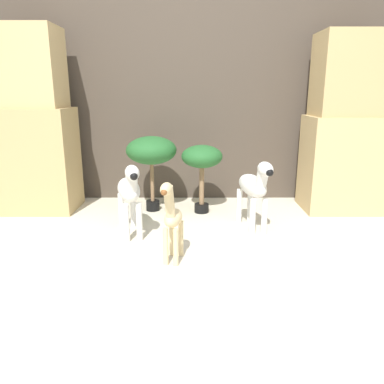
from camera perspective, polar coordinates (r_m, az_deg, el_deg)
The scene contains 9 objects.
ground_plane at distance 2.35m, azimuth -0.48°, elevation -11.41°, with size 14.00×14.00×0.00m, color beige.
wall_back at distance 3.71m, azimuth -0.30°, elevation 15.87°, with size 6.40×0.08×2.20m.
rock_pillar_left at distance 3.60m, azimuth -23.13°, elevation 8.77°, with size 0.68×0.48×1.58m.
rock_pillar_right at distance 3.58m, azimuth 22.57°, elevation 8.67°, with size 0.68×0.48×1.53m.
zebra_right at distance 2.89m, azimuth 9.50°, elevation 0.77°, with size 0.25×0.54×0.57m.
zebra_left at distance 2.76m, azimuth -9.48°, elevation 0.13°, with size 0.27×0.54×0.57m.
giraffe_figurine at distance 2.31m, azimuth -3.06°, elevation -3.86°, with size 0.15×0.34×0.55m.
potted_palm_front at distance 3.25m, azimuth 1.55°, elevation 4.96°, with size 0.36×0.36×0.60m.
potted_palm_back at distance 3.32m, azimuth -6.18°, elevation 6.08°, with size 0.44×0.44×0.67m.
Camera 1 is at (0.02, -2.11, 1.05)m, focal length 35.00 mm.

